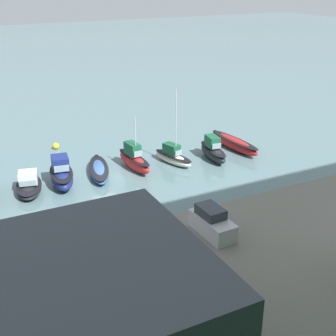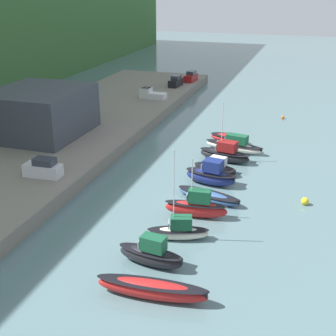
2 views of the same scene
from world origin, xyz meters
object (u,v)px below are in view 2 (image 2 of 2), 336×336
pickup_truck_1 (151,94)px  moored_boat_1 (151,254)px  moored_boat_8 (234,145)px  parked_car_0 (176,82)px  moored_boat_4 (209,196)px  moored_boat_0 (152,289)px  parked_car_2 (191,77)px  moored_boat_3 (197,207)px  moored_boat_6 (215,168)px  moored_boat_5 (211,175)px  moored_boat_7 (225,154)px  mooring_buoy_1 (283,117)px  moored_boat_2 (179,231)px  parked_car_1 (43,169)px  moored_boat_9 (228,138)px  mooring_buoy_0 (305,201)px

pickup_truck_1 → moored_boat_1: bearing=-157.2°
moored_boat_8 → parked_car_0: (30.22, 17.59, 1.66)m
moored_boat_4 → moored_boat_8: 16.05m
moored_boat_0 → parked_car_2: 71.13m
moored_boat_0 → moored_boat_3: bearing=-3.7°
moored_boat_4 → parked_car_0: 49.58m
moored_boat_6 → moored_boat_3: bearing=-163.4°
moored_boat_6 → moored_boat_5: bearing=-163.2°
parked_car_2 → moored_boat_6: bearing=113.4°
moored_boat_7 → mooring_buoy_1: bearing=-3.5°
moored_boat_2 → parked_car_1: size_ratio=2.04×
parked_car_2 → mooring_buoy_1: 27.47m
moored_boat_5 → moored_boat_9: bearing=12.4°
moored_boat_3 → moored_boat_9: size_ratio=1.13×
moored_boat_4 → pickup_truck_1: pickup_truck_1 is taller
moored_boat_3 → pickup_truck_1: bearing=20.5°
moored_boat_0 → moored_boat_5: moored_boat_5 is taller
moored_boat_4 → moored_boat_6: moored_boat_6 is taller
moored_boat_8 → pickup_truck_1: (18.83, 18.87, 1.56)m
moored_boat_1 → moored_boat_5: size_ratio=0.95×
moored_boat_8 → moored_boat_0: bearing=-169.1°
moored_boat_7 → mooring_buoy_0: moored_boat_7 is taller
moored_boat_7 → parked_car_1: size_ratio=1.84×
moored_boat_2 → moored_boat_8: moored_boat_2 is taller
moored_boat_5 → mooring_buoy_0: size_ratio=7.86×
moored_boat_3 → mooring_buoy_0: size_ratio=8.09×
parked_car_1 → moored_boat_9: bearing=-38.4°
parked_car_1 → parked_car_2: bearing=-4.4°
moored_boat_2 → parked_car_1: bearing=55.5°
moored_boat_0 → parked_car_2: size_ratio=2.02×
pickup_truck_1 → mooring_buoy_1: pickup_truck_1 is taller
moored_boat_7 → parked_car_0: (34.29, 17.08, 1.51)m
mooring_buoy_1 → parked_car_1: bearing=148.2°
moored_boat_6 → moored_boat_0: bearing=-164.9°
moored_boat_5 → moored_boat_6: size_ratio=1.06×
moored_boat_0 → parked_car_1: bearing=47.0°
parked_car_0 → pickup_truck_1: (-11.39, 1.28, -0.10)m
moored_boat_3 → mooring_buoy_0: bearing=-64.3°
moored_boat_7 → parked_car_2: bearing=31.3°
moored_boat_5 → moored_boat_8: bearing=6.0°
moored_boat_7 → mooring_buoy_0: (-9.83, -10.52, -0.62)m
moored_boat_4 → moored_boat_8: bearing=15.2°
moored_boat_7 → moored_boat_8: size_ratio=0.92×
moored_boat_8 → parked_car_1: bearing=147.3°
pickup_truck_1 → moored_boat_7: bearing=-138.1°
moored_boat_2 → moored_boat_4: moored_boat_2 is taller
moored_boat_9 → mooring_buoy_0: size_ratio=7.14×
moored_boat_4 → moored_boat_2: bearing=-170.7°
moored_boat_8 → parked_car_1: 26.19m
moored_boat_0 → pickup_truck_1: bearing=15.7°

